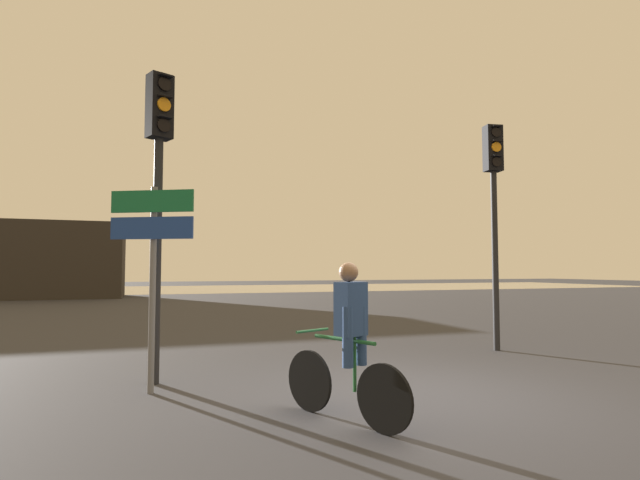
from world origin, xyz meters
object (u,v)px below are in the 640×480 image
object	(u,v)px
direction_sign_post	(152,250)
cyclist	(348,341)
traffic_light_near_left	(159,166)
distant_building	(7,260)
traffic_light_near_right	(494,193)

from	to	relation	value
direction_sign_post	cyclist	world-z (taller)	direction_sign_post
traffic_light_near_left	direction_sign_post	world-z (taller)	traffic_light_near_left
distant_building	traffic_light_near_left	world-z (taller)	traffic_light_near_left
distant_building	traffic_light_near_right	bearing A→B (deg)	-58.99
traffic_light_near_right	cyclist	size ratio (longest dim) A/B	2.69
traffic_light_near_left	cyclist	size ratio (longest dim) A/B	2.63
traffic_light_near_left	direction_sign_post	distance (m)	1.30
traffic_light_near_left	cyclist	bearing A→B (deg)	102.42
direction_sign_post	cyclist	distance (m)	2.86
cyclist	traffic_light_near_right	bearing A→B (deg)	12.09
traffic_light_near_right	traffic_light_near_left	distance (m)	6.28
traffic_light_near_right	distant_building	bearing A→B (deg)	-49.74
traffic_light_near_right	direction_sign_post	bearing A→B (deg)	21.35
distant_building	cyclist	bearing A→B (deg)	-70.62
traffic_light_near_right	cyclist	world-z (taller)	traffic_light_near_right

